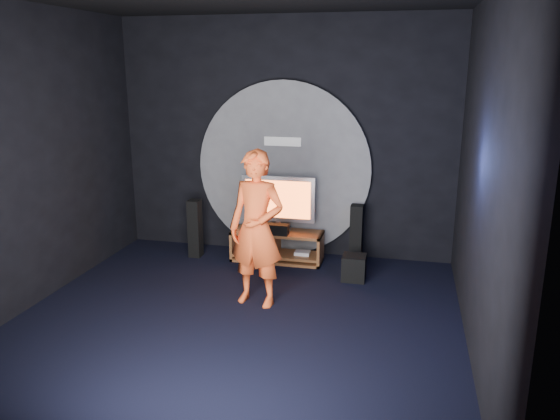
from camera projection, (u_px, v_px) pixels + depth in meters
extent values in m
plane|color=black|center=(235.00, 322.00, 6.15)|extent=(5.00, 5.00, 0.00)
cube|color=black|center=(284.00, 138.00, 8.05)|extent=(5.00, 0.04, 3.50)
cube|color=black|center=(105.00, 243.00, 3.35)|extent=(5.00, 0.04, 3.50)
cube|color=black|center=(24.00, 160.00, 6.25)|extent=(0.04, 5.00, 3.50)
cube|color=black|center=(484.00, 180.00, 5.15)|extent=(0.04, 5.00, 3.50)
cylinder|color=#515156|center=(283.00, 169.00, 8.11)|extent=(2.60, 0.08, 2.60)
cube|color=white|center=(283.00, 141.00, 7.95)|extent=(0.55, 0.03, 0.13)
cube|color=brown|center=(277.00, 233.00, 7.97)|extent=(1.33, 0.45, 0.04)
cube|color=brown|center=(277.00, 254.00, 8.05)|extent=(1.29, 0.42, 0.04)
cube|color=brown|center=(235.00, 243.00, 8.16)|extent=(0.04, 0.45, 0.45)
cube|color=brown|center=(320.00, 249.00, 7.88)|extent=(0.04, 0.45, 0.45)
cube|color=brown|center=(277.00, 243.00, 8.01)|extent=(0.03, 0.40, 0.29)
cube|color=brown|center=(277.00, 259.00, 8.08)|extent=(1.33, 0.45, 0.04)
cube|color=white|center=(302.00, 253.00, 7.96)|extent=(0.22, 0.16, 0.05)
cube|color=#AFAFB6|center=(278.00, 229.00, 8.02)|extent=(0.36, 0.22, 0.04)
cylinder|color=#AFAFB6|center=(278.00, 224.00, 8.01)|extent=(0.07, 0.07, 0.10)
cube|color=#AFAFB6|center=(278.00, 199.00, 7.91)|extent=(1.08, 0.06, 0.67)
cube|color=#FF6223|center=(278.00, 199.00, 7.88)|extent=(0.96, 0.01, 0.55)
cube|color=black|center=(275.00, 229.00, 7.81)|extent=(0.40, 0.15, 0.15)
cube|color=black|center=(251.00, 231.00, 7.93)|extent=(0.18, 0.05, 0.02)
cube|color=black|center=(195.00, 228.00, 8.15)|extent=(0.17, 0.19, 0.87)
cube|color=black|center=(356.00, 234.00, 7.86)|extent=(0.17, 0.19, 0.87)
cube|color=black|center=(354.00, 268.00, 7.32)|extent=(0.31, 0.31, 0.34)
imported|color=#F75521|center=(257.00, 229.00, 6.41)|extent=(0.75, 0.56, 1.87)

